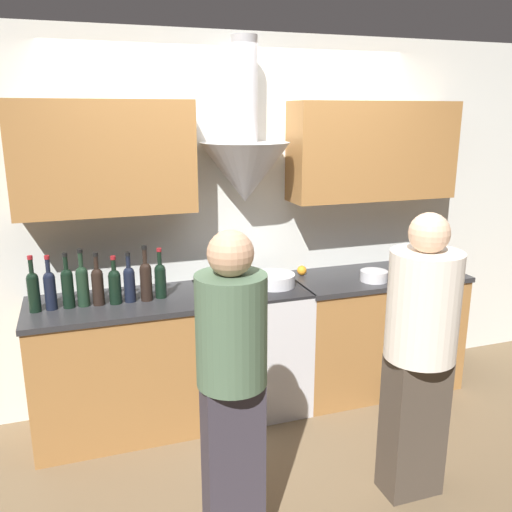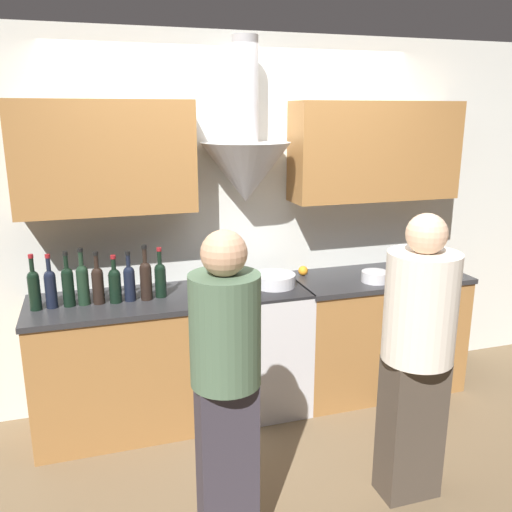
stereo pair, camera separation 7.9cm
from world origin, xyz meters
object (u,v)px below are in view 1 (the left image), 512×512
Objects in this scene: wine_bottle_1 at (50,288)px; orange_fruit at (302,270)px; wine_bottle_8 at (160,278)px; wine_bottle_0 at (33,289)px; wine_bottle_2 at (68,286)px; wine_bottle_7 at (146,279)px; wine_bottle_3 at (82,283)px; mixing_bowl at (274,280)px; saucepan at (374,276)px; wine_bottle_4 at (98,284)px; wine_bottle_5 at (115,284)px; person_foreground_left at (232,383)px; person_foreground_right at (420,348)px; stock_pot at (230,281)px; wine_bottle_6 at (129,282)px; stove_range at (251,347)px.

orange_fruit is (1.74, 0.17, -0.10)m from wine_bottle_1.
wine_bottle_0 is at bearing -178.88° from wine_bottle_8.
wine_bottle_8 is at bearing 0.48° from wine_bottle_2.
wine_bottle_1 is at bearing 177.85° from wine_bottle_7.
mixing_bowl is at bearing -0.25° from wine_bottle_3.
saucepan is at bearing -3.30° from wine_bottle_1.
wine_bottle_4 is at bearing -1.66° from wine_bottle_1.
wine_bottle_5 is 4.34× the size of orange_fruit.
saucepan is (1.89, -0.12, -0.10)m from wine_bottle_4.
wine_bottle_7 is 0.23× the size of person_foreground_left.
wine_bottle_5 is 1.58× the size of saucepan.
wine_bottle_3 is 1.01× the size of wine_bottle_7.
wine_bottle_2 is 2.10m from person_foreground_right.
wine_bottle_4 is 1.02× the size of wine_bottle_8.
stock_pot reaches higher than saucepan.
wine_bottle_6 is 1.28m from orange_fruit.
stock_pot is at bearing -0.16° from wine_bottle_0.
wine_bottle_7 is (0.10, -0.01, 0.01)m from wine_bottle_6.
person_foreground_left is at bearing -84.10° from wine_bottle_8.
wine_bottle_5 is at bearing 142.45° from person_foreground_right.
orange_fruit is 1.32m from person_foreground_right.
wine_bottle_6 is at bearing 140.47° from person_foreground_right.
mixing_bowl is at bearing 1.87° from stock_pot.
person_foreground_left is (-0.34, -1.20, -0.09)m from stock_pot.
person_foreground_right reaches higher than wine_bottle_6.
wine_bottle_2 is 0.09m from wine_bottle_3.
wine_bottle_7 reaches higher than wine_bottle_0.
stove_range is 1.42m from wine_bottle_1.
wine_bottle_2 is (-1.19, -0.01, 0.59)m from stove_range.
wine_bottle_8 is (0.48, 0.00, -0.02)m from wine_bottle_3.
wine_bottle_2 is at bearing -178.40° from wine_bottle_3.
wine_bottle_7 reaches higher than wine_bottle_6.
wine_bottle_4 is at bearing 144.05° from person_foreground_right.
wine_bottle_1 is at bearing -174.38° from orange_fruit.
mixing_bowl is (1.07, 0.01, -0.08)m from wine_bottle_5.
orange_fruit is (1.83, 0.18, -0.11)m from wine_bottle_0.
wine_bottle_8 is at bearing 135.69° from person_foreground_right.
wine_bottle_1 is at bearing 179.85° from mixing_bowl.
wine_bottle_7 is at bearing -177.37° from stove_range.
mixing_bowl is (1.35, -0.00, -0.10)m from wine_bottle_2.
wine_bottle_1 is at bearing 178.34° from wine_bottle_4.
wine_bottle_2 is at bearing 3.00° from wine_bottle_0.
stove_range is 2.65× the size of wine_bottle_1.
wine_bottle_4 is at bearing 179.32° from wine_bottle_6.
wine_bottle_4 is 0.39m from wine_bottle_8.
wine_bottle_5 reaches higher than orange_fruit.
wine_bottle_2 is at bearing 177.46° from wine_bottle_7.
person_foreground_left reaches higher than stock_pot.
mixing_bowl is at bearing -0.15° from wine_bottle_1.
saucepan is at bearing -2.90° from wine_bottle_0.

